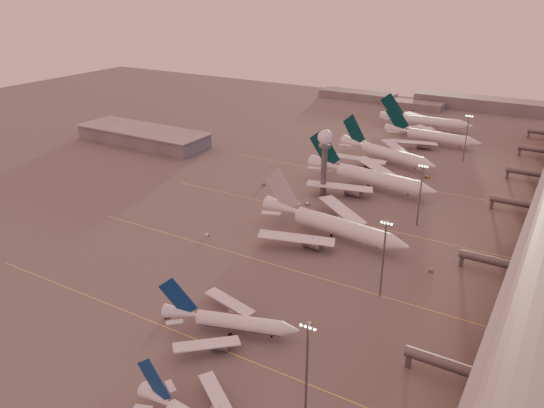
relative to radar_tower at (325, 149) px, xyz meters
The scene contains 22 objects.
ground 121.92m from the radar_tower, 92.39° to the right, with size 700.00×700.00×0.00m, color #545252.
taxiway_markings 71.83m from the radar_tower, 68.66° to the right, with size 180.00×185.25×0.02m.
hangar 127.68m from the radar_tower, behind, with size 82.00×27.00×8.50m.
radar_tower is the anchor object (origin of this frame).
mast_a 131.38m from the radar_tower, 66.17° to the right, with size 3.60×0.56×25.00m.
mast_b 82.32m from the radar_tower, 52.43° to the right, with size 3.60×0.56×25.00m.
mast_c 46.66m from the radar_tower, 12.53° to the right, with size 3.60×0.56×25.00m.
mast_d 91.11m from the radar_tower, 61.74° to the left, with size 3.60×0.56×25.00m.
distant_horizon 205.86m from the radar_tower, 90.67° to the left, with size 165.00×37.50×9.00m.
narrowbody_mid 106.87m from the radar_tower, 78.18° to the right, with size 37.49×29.46×15.10m.
widebody_white 45.44m from the radar_tower, 59.89° to the right, with size 61.33×48.86×21.62m.
greentail_a 28.47m from the radar_tower, 50.31° to the left, with size 64.60×51.85×23.53m.
greentail_b 60.06m from the radar_tower, 80.98° to the left, with size 57.32×45.57×21.54m.
greentail_c 105.62m from the radar_tower, 78.86° to the left, with size 56.77×45.75×20.61m.
greentail_d 135.56m from the radar_tower, 86.76° to the left, with size 58.48×47.05×21.25m.
gsv_tug_mid 108.64m from the radar_tower, 88.70° to the right, with size 3.83×3.15×0.95m.
gsv_truck_b 99.36m from the radar_tower, 66.42° to the right, with size 5.21×3.07×1.98m.
gsv_truck_c 65.22m from the radar_tower, 107.59° to the right, with size 5.85×3.10×2.24m.
gsv_catering_b 76.07m from the radar_tower, 35.96° to the right, with size 5.39×2.73×4.34m.
gsv_tug_far 24.77m from the radar_tower, 92.44° to the right, with size 3.72×4.28×1.05m.
gsv_truck_d 34.88m from the radar_tower, behind, with size 4.08×6.39×2.43m.
gsv_tug_hangar 59.63m from the radar_tower, 52.55° to the left, with size 4.49×3.99×1.10m.
Camera 1 is at (96.32, -78.96, 87.79)m, focal length 35.00 mm.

